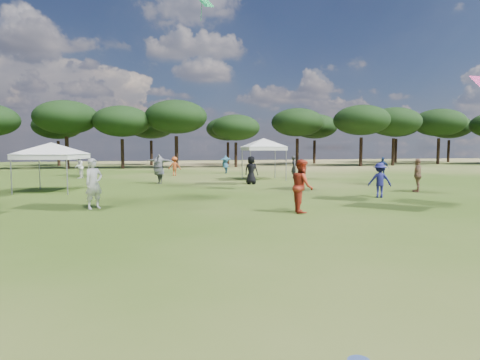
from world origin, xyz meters
name	(u,v)px	position (x,y,z in m)	size (l,w,h in m)	color
tree_line	(166,121)	(2.39, 47.41, 5.42)	(108.78, 17.63, 7.77)	black
tent_left	(51,145)	(-5.43, 21.37, 2.42)	(5.67, 5.67, 2.85)	gray
tent_right	(263,140)	(7.53, 25.93, 2.81)	(5.47, 5.47, 3.24)	gray
festival_crowd	(196,171)	(2.29, 22.96, 0.86)	(28.93, 23.30, 1.89)	navy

